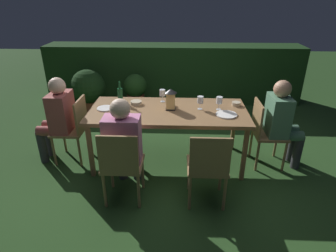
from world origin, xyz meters
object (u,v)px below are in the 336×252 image
Objects in this scene: bowl_bread at (136,103)px; potted_plant_by_hedge at (88,88)px; plate_a at (226,115)px; wine_glass_b at (118,107)px; dining_table at (168,114)px; plate_b at (105,108)px; person_in_pink at (124,142)px; wine_glass_d at (200,100)px; wine_glass_c at (162,93)px; person_in_rust at (57,116)px; chair_side_left_a at (121,164)px; potted_plant_corner at (135,91)px; lantern_centerpiece at (171,98)px; chair_side_left_b at (208,166)px; chair_head_near at (74,127)px; chair_head_far at (265,131)px; wine_glass_a at (219,101)px; person_in_green at (282,120)px; bowl_olives at (236,104)px; green_bottle_on_table at (120,95)px.

bowl_bread is 0.18× the size of potted_plant_by_hedge.
wine_glass_b is at bearing -176.29° from plate_a.
plate_a reaches higher than dining_table.
plate_b is (-1.51, 0.14, 0.00)m from plate_a.
person_in_pink is 1.12m from wine_glass_d.
plate_a is at bearing -28.33° from wine_glass_c.
person_in_rust is at bearing -169.93° from bowl_bread.
bowl_bread is (0.02, 1.02, 0.29)m from chair_side_left_a.
chair_side_left_a is 1.06m from bowl_bread.
plate_b is at bearing -93.36° from potted_plant_corner.
wine_glass_b reaches higher than dining_table.
lantern_centerpiece is (0.48, 0.68, 0.26)m from person_in_pink.
bowl_bread is at bearing 130.52° from chair_side_left_b.
chair_side_left_b is 0.76× the size of person_in_rust.
chair_head_near is 1.22× the size of potted_plant_corner.
wine_glass_c reaches higher than chair_head_far.
wine_glass_b is at bearing 148.71° from chair_side_left_b.
chair_head_far is at bearing -31.21° from potted_plant_by_hedge.
chair_side_left_a is 1.31m from person_in_rust.
potted_plant_by_hedge is at bearing 148.79° from chair_head_far.
person_in_rust reaches higher than chair_head_near.
lantern_centerpiece is at bearing -179.48° from wine_glass_a.
potted_plant_corner is at bearing 137.30° from chair_head_far.
person_in_rust is at bearing 146.68° from person_in_pink.
wine_glass_d is (1.64, 0.05, 0.38)m from chair_head_near.
bowl_bread is at bearing 10.07° from person_in_rust.
wine_glass_a is at bearing -1.74° from wine_glass_d.
person_in_green is 2.04m from wine_glass_b.
person_in_rust is 2.33m from bowl_olives.
wine_glass_b is 1.00× the size of wine_glass_c.
person_in_rust reaches higher than plate_b.
chair_head_far is 0.76× the size of person_in_rust.
person_in_pink is at bearing -147.81° from bowl_olives.
chair_head_near is (-1.24, 0.00, -0.21)m from dining_table.
potted_plant_corner is at bearing 86.64° from plate_b.
green_bottle_on_table is at bearing 15.60° from person_in_rust.
person_in_rust is 4.34× the size of lantern_centerpiece.
wine_glass_c is 0.91m from plate_a.
chair_head_far is at bearing -12.48° from wine_glass_c.
person_in_green reaches higher than chair_side_left_a.
wine_glass_a is (-0.80, 0.04, 0.23)m from person_in_green.
person_in_rust is (-2.68, 0.00, 0.15)m from chair_head_far.
person_in_pink and person_in_rust have the same top height.
plate_a is at bearing -15.43° from bowl_bread.
wine_glass_b is 0.21× the size of potted_plant_by_hedge.
dining_table is 1.26m from chair_head_far.
green_bottle_on_table is at bearing 173.91° from person_in_green.
dining_table is 11.74× the size of wine_glass_b.
wine_glass_c is 0.37m from bowl_bread.
bowl_olives is (0.85, 0.15, -0.12)m from lantern_centerpiece.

